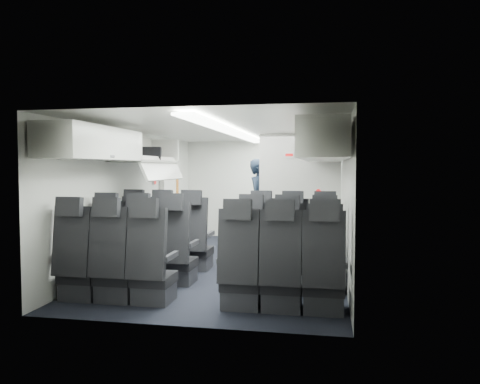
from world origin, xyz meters
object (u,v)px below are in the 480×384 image
(seat_row_mid, at_px, (214,256))
(carry_on_bag, at_px, (149,154))
(galley_unit, at_px, (303,196))
(flight_attendant, at_px, (260,203))
(seat_row_rear, at_px, (195,271))
(seat_row_front, at_px, (229,245))
(boarding_door, at_px, (170,198))

(seat_row_mid, height_order, carry_on_bag, carry_on_bag)
(seat_row_mid, bearing_deg, galley_unit, 77.12)
(flight_attendant, bearing_deg, galley_unit, -22.90)
(seat_row_rear, relative_size, carry_on_bag, 8.37)
(seat_row_front, xyz_separation_m, galley_unit, (0.95, 3.25, 0.55))
(seat_row_rear, bearing_deg, flight_attendant, 87.99)
(seat_row_front, height_order, flight_attendant, flight_attendant)
(flight_attendant, bearing_deg, boarding_door, 115.20)
(seat_row_mid, bearing_deg, seat_row_front, 90.00)
(seat_row_rear, bearing_deg, boarding_door, 112.87)
(seat_row_front, height_order, carry_on_bag, carry_on_bag)
(boarding_door, distance_m, flight_attendant, 1.80)
(seat_row_mid, relative_size, galley_unit, 1.75)
(seat_row_rear, height_order, flight_attendant, flight_attendant)
(galley_unit, relative_size, carry_on_bag, 4.78)
(boarding_door, height_order, flight_attendant, boarding_door)
(carry_on_bag, bearing_deg, galley_unit, 33.72)
(galley_unit, bearing_deg, seat_row_rear, -100.65)
(seat_row_rear, relative_size, flight_attendant, 1.92)
(seat_row_rear, height_order, galley_unit, galley_unit)
(galley_unit, height_order, carry_on_bag, galley_unit)
(boarding_door, bearing_deg, flight_attendant, 7.39)
(seat_row_front, bearing_deg, galley_unit, 73.72)
(seat_row_front, bearing_deg, seat_row_mid, -90.00)
(galley_unit, relative_size, boarding_door, 1.02)
(seat_row_mid, xyz_separation_m, seat_row_rear, (0.00, -0.90, 0.00))
(seat_row_rear, relative_size, galley_unit, 1.75)
(seat_row_front, xyz_separation_m, flight_attendant, (0.14, 2.32, 0.46))
(flight_attendant, xyz_separation_m, carry_on_bag, (-1.55, -1.92, 0.91))
(seat_row_front, relative_size, flight_attendant, 1.92)
(seat_row_front, height_order, seat_row_rear, same)
(seat_row_front, height_order, galley_unit, galley_unit)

